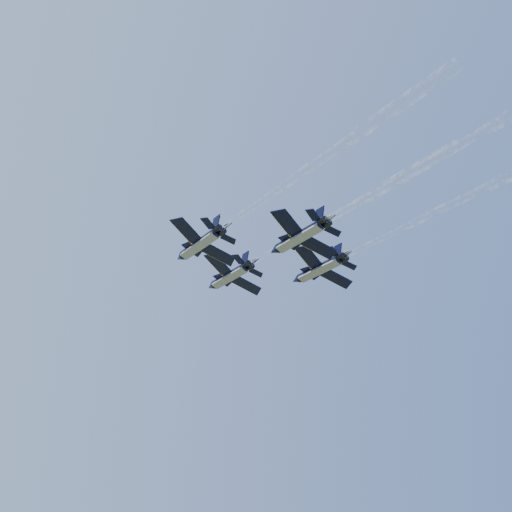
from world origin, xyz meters
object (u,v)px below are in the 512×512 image
jet_left (200,244)px  jet_right (319,269)px  jet_lead (230,276)px  jet_slot (299,237)px

jet_left → jet_right: (22.54, -0.20, 0.00)m
jet_lead → jet_right: size_ratio=1.00×
jet_slot → jet_lead: bearing=89.7°
jet_right → jet_slot: 15.40m
jet_lead → jet_left: size_ratio=1.00×
jet_slot → jet_left: bearing=137.5°
jet_lead → jet_right: 15.64m
jet_lead → jet_left: same height
jet_lead → jet_left: bearing=-135.6°
jet_slot → jet_right: bearing=43.3°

